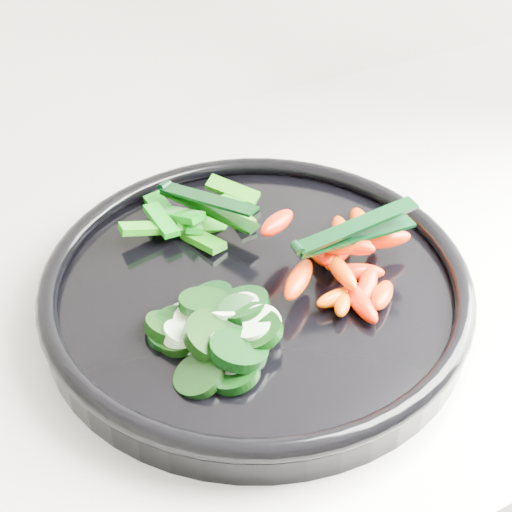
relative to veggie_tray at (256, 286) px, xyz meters
name	(u,v)px	position (x,y,z in m)	size (l,w,h in m)	color
counter	(328,484)	(0.14, 0.05, -0.48)	(2.02, 0.62, 0.93)	white
veggie_tray	(256,286)	(0.00, 0.00, 0.00)	(0.49, 0.49, 0.04)	black
cucumber_pile	(211,331)	(-0.06, -0.04, 0.01)	(0.12, 0.12, 0.04)	black
carrot_pile	(343,259)	(0.07, -0.02, 0.02)	(0.15, 0.15, 0.05)	#FF1600
pepper_pile	(194,217)	(-0.01, 0.10, 0.01)	(0.15, 0.11, 0.04)	#156409
tong_carrot	(353,232)	(0.08, -0.03, 0.05)	(0.11, 0.02, 0.02)	black
tong_pepper	(205,203)	(0.00, 0.10, 0.03)	(0.06, 0.11, 0.02)	black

